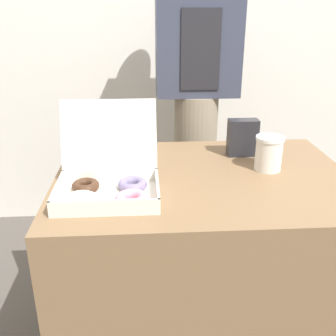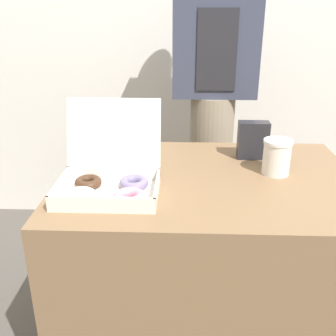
{
  "view_description": "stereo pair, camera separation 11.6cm",
  "coord_description": "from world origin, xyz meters",
  "px_view_note": "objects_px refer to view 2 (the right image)",
  "views": [
    {
      "loc": [
        -0.21,
        -1.27,
        1.29
      ],
      "look_at": [
        -0.14,
        -0.14,
        0.82
      ],
      "focal_mm": 42.0,
      "sensor_mm": 36.0,
      "label": 1
    },
    {
      "loc": [
        -0.09,
        -1.27,
        1.29
      ],
      "look_at": [
        -0.14,
        -0.14,
        0.82
      ],
      "focal_mm": 42.0,
      "sensor_mm": 36.0,
      "label": 2
    }
  ],
  "objects_px": {
    "person_customer": "(213,95)",
    "napkin_holder": "(253,140)",
    "donut_box": "(109,180)",
    "coffee_cup": "(277,157)"
  },
  "relations": [
    {
      "from": "person_customer",
      "to": "napkin_holder",
      "type": "bearing_deg",
      "value": -73.76
    },
    {
      "from": "coffee_cup",
      "to": "person_customer",
      "type": "bearing_deg",
      "value": 107.41
    },
    {
      "from": "donut_box",
      "to": "coffee_cup",
      "type": "height_order",
      "value": "donut_box"
    },
    {
      "from": "donut_box",
      "to": "coffee_cup",
      "type": "bearing_deg",
      "value": 17.37
    },
    {
      "from": "napkin_holder",
      "to": "donut_box",
      "type": "bearing_deg",
      "value": -146.61
    },
    {
      "from": "donut_box",
      "to": "napkin_holder",
      "type": "height_order",
      "value": "donut_box"
    },
    {
      "from": "donut_box",
      "to": "coffee_cup",
      "type": "relative_size",
      "value": 2.52
    },
    {
      "from": "coffee_cup",
      "to": "napkin_holder",
      "type": "bearing_deg",
      "value": 110.61
    },
    {
      "from": "napkin_holder",
      "to": "person_customer",
      "type": "bearing_deg",
      "value": 106.24
    },
    {
      "from": "donut_box",
      "to": "person_customer",
      "type": "bearing_deg",
      "value": 63.91
    }
  ]
}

